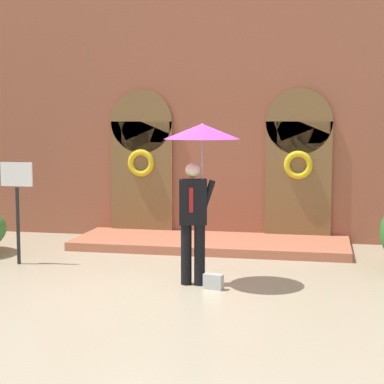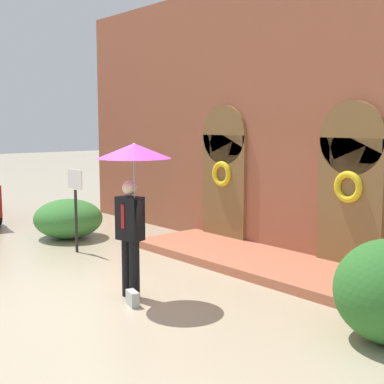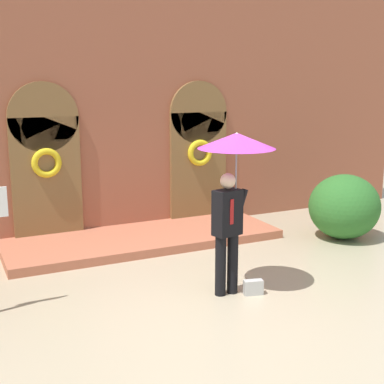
{
  "view_description": "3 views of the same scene",
  "coord_description": "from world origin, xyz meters",
  "px_view_note": "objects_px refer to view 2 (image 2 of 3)",
  "views": [
    {
      "loc": [
        2.07,
        -8.86,
        2.37
      ],
      "look_at": [
        0.0,
        1.24,
        1.26
      ],
      "focal_mm": 60.0,
      "sensor_mm": 36.0,
      "label": 1
    },
    {
      "loc": [
        6.88,
        -4.22,
        2.64
      ],
      "look_at": [
        -0.25,
        1.84,
        1.45
      ],
      "focal_mm": 50.0,
      "sensor_mm": 36.0,
      "label": 2
    },
    {
      "loc": [
        -3.41,
        -6.23,
        3.11
      ],
      "look_at": [
        0.47,
        1.86,
        1.19
      ],
      "focal_mm": 50.0,
      "sensor_mm": 36.0,
      "label": 3
    }
  ],
  "objects_px": {
    "person_with_umbrella": "(133,174)",
    "sign_post": "(76,197)",
    "handbag": "(133,298)",
    "shrub_left": "(68,219)"
  },
  "relations": [
    {
      "from": "person_with_umbrella",
      "to": "handbag",
      "type": "relative_size",
      "value": 8.44
    },
    {
      "from": "person_with_umbrella",
      "to": "sign_post",
      "type": "height_order",
      "value": "person_with_umbrella"
    },
    {
      "from": "handbag",
      "to": "shrub_left",
      "type": "xyz_separation_m",
      "value": [
        -4.89,
        1.51,
        0.34
      ]
    },
    {
      "from": "handbag",
      "to": "shrub_left",
      "type": "height_order",
      "value": "shrub_left"
    },
    {
      "from": "person_with_umbrella",
      "to": "shrub_left",
      "type": "xyz_separation_m",
      "value": [
        -4.65,
        1.31,
        -1.46
      ]
    },
    {
      "from": "person_with_umbrella",
      "to": "sign_post",
      "type": "bearing_deg",
      "value": 166.57
    },
    {
      "from": "person_with_umbrella",
      "to": "shrub_left",
      "type": "relative_size",
      "value": 1.47
    },
    {
      "from": "person_with_umbrella",
      "to": "handbag",
      "type": "xyz_separation_m",
      "value": [
        0.24,
        -0.2,
        -1.8
      ]
    },
    {
      "from": "person_with_umbrella",
      "to": "shrub_left",
      "type": "bearing_deg",
      "value": 164.23
    },
    {
      "from": "shrub_left",
      "to": "sign_post",
      "type": "bearing_deg",
      "value": -21.01
    }
  ]
}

